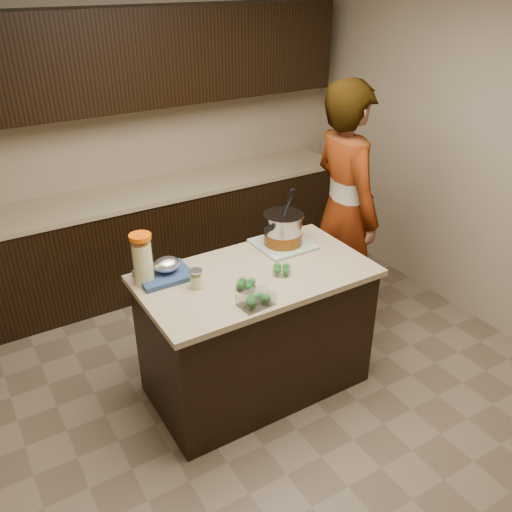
{
  "coord_description": "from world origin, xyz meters",
  "views": [
    {
      "loc": [
        -1.52,
        -2.5,
        2.59
      ],
      "look_at": [
        0.0,
        0.0,
        1.02
      ],
      "focal_mm": 38.0,
      "sensor_mm": 36.0,
      "label": 1
    }
  ],
  "objects": [
    {
      "name": "mason_jar",
      "position": [
        -0.39,
        0.04,
        0.96
      ],
      "size": [
        0.09,
        0.09,
        0.13
      ],
      "rotation": [
        0.0,
        0.0,
        0.22
      ],
      "color": "#CFCA7E",
      "rests_on": "island"
    },
    {
      "name": "dish_towel",
      "position": [
        0.35,
        0.23,
        0.91
      ],
      "size": [
        0.36,
        0.36,
        0.02
      ],
      "primitive_type": "cube",
      "rotation": [
        0.0,
        0.0,
        0.01
      ],
      "color": "#4F7553",
      "rests_on": "island"
    },
    {
      "name": "stock_pot",
      "position": [
        0.35,
        0.22,
        1.01
      ],
      "size": [
        0.37,
        0.35,
        0.39
      ],
      "rotation": [
        0.0,
        0.0,
        0.34
      ],
      "color": "#B7B7BC",
      "rests_on": "dish_towel"
    },
    {
      "name": "lemonade_pitcher",
      "position": [
        -0.63,
        0.25,
        1.05
      ],
      "size": [
        0.17,
        0.17,
        0.32
      ],
      "rotation": [
        0.0,
        0.0,
        0.39
      ],
      "color": "#CFCA7E",
      "rests_on": "island"
    },
    {
      "name": "broccoli_tub_rect",
      "position": [
        -0.19,
        -0.31,
        0.93
      ],
      "size": [
        0.2,
        0.16,
        0.07
      ],
      "rotation": [
        0.0,
        0.0,
        0.09
      ],
      "color": "silver",
      "rests_on": "island"
    },
    {
      "name": "person",
      "position": [
        0.98,
        0.34,
        0.97
      ],
      "size": [
        0.55,
        0.76,
        1.94
      ],
      "primitive_type": "imported",
      "rotation": [
        0.0,
        0.0,
        1.45
      ],
      "color": "gray",
      "rests_on": "ground"
    },
    {
      "name": "ground_plane",
      "position": [
        0.0,
        0.0,
        0.0
      ],
      "size": [
        4.0,
        4.0,
        0.0
      ],
      "primitive_type": "plane",
      "color": "brown",
      "rests_on": "ground"
    },
    {
      "name": "island",
      "position": [
        0.0,
        0.0,
        0.45
      ],
      "size": [
        1.46,
        0.81,
        0.9
      ],
      "color": "black",
      "rests_on": "ground"
    },
    {
      "name": "back_cabinets",
      "position": [
        0.0,
        1.74,
        0.94
      ],
      "size": [
        3.6,
        0.63,
        2.33
      ],
      "color": "black",
      "rests_on": "ground"
    },
    {
      "name": "broccoli_tub_left",
      "position": [
        -0.15,
        -0.13,
        0.93
      ],
      "size": [
        0.16,
        0.16,
        0.06
      ],
      "rotation": [
        0.0,
        0.0,
        -0.35
      ],
      "color": "silver",
      "rests_on": "island"
    },
    {
      "name": "blue_tray",
      "position": [
        -0.5,
        0.25,
        0.94
      ],
      "size": [
        0.32,
        0.26,
        0.12
      ],
      "rotation": [
        0.0,
        0.0,
        -0.01
      ],
      "color": "navy",
      "rests_on": "island"
    },
    {
      "name": "room_shell",
      "position": [
        0.0,
        0.0,
        1.71
      ],
      "size": [
        4.04,
        4.04,
        2.72
      ],
      "color": "tan",
      "rests_on": "ground"
    },
    {
      "name": "broccoli_tub_right",
      "position": [
        0.13,
        -0.09,
        0.93
      ],
      "size": [
        0.13,
        0.13,
        0.06
      ],
      "rotation": [
        0.0,
        0.0,
        -0.11
      ],
      "color": "silver",
      "rests_on": "island"
    }
  ]
}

